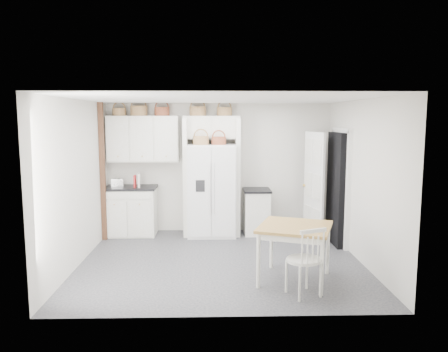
{
  "coord_description": "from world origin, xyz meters",
  "views": [
    {
      "loc": [
        -0.13,
        -6.84,
        2.3
      ],
      "look_at": [
        0.06,
        0.4,
        1.34
      ],
      "focal_mm": 35.0,
      "sensor_mm": 36.0,
      "label": 1
    }
  ],
  "objects": [
    {
      "name": "wall_right",
      "position": [
        2.25,
        0.0,
        1.3
      ],
      "size": [
        0.0,
        4.0,
        4.0
      ],
      "primitive_type": "plane",
      "rotation": [
        1.57,
        0.0,
        -1.57
      ],
      "color": "silver",
      "rests_on": "floor"
    },
    {
      "name": "base_cab_left",
      "position": [
        -1.77,
        1.7,
        0.46
      ],
      "size": [
        1.0,
        0.63,
        0.93
      ],
      "primitive_type": "cube",
      "color": "white",
      "rests_on": "floor"
    },
    {
      "name": "fridge_panel_left",
      "position": [
        -0.66,
        1.7,
        1.15
      ],
      "size": [
        0.08,
        0.6,
        2.3
      ],
      "primitive_type": "cube",
      "color": "white",
      "rests_on": "floor"
    },
    {
      "name": "floor",
      "position": [
        0.0,
        0.0,
        0.0
      ],
      "size": [
        4.5,
        4.5,
        0.0
      ],
      "primitive_type": "plane",
      "color": "#22232A",
      "rests_on": "ground"
    },
    {
      "name": "trim_post",
      "position": [
        -2.2,
        1.35,
        1.3
      ],
      "size": [
        0.09,
        0.09,
        2.6
      ],
      "primitive_type": "cube",
      "color": "#41281B",
      "rests_on": "floor"
    },
    {
      "name": "upper_cabinet",
      "position": [
        -1.5,
        1.83,
        1.9
      ],
      "size": [
        1.4,
        0.34,
        0.9
      ],
      "primitive_type": "cube",
      "color": "white",
      "rests_on": "wall_back"
    },
    {
      "name": "basket_fridge_a",
      "position": [
        -0.35,
        1.54,
        1.88
      ],
      "size": [
        0.3,
        0.3,
        0.16
      ],
      "primitive_type": "cylinder",
      "color": "brown",
      "rests_on": "refrigerator"
    },
    {
      "name": "door_slab",
      "position": [
        1.8,
        1.33,
        1.02
      ],
      "size": [
        0.21,
        0.79,
        2.05
      ],
      "primitive_type": "cube",
      "rotation": [
        0.0,
        0.0,
        -1.36
      ],
      "color": "white",
      "rests_on": "floor"
    },
    {
      "name": "ceiling",
      "position": [
        0.0,
        0.0,
        2.6
      ],
      "size": [
        4.5,
        4.5,
        0.0
      ],
      "primitive_type": "plane",
      "color": "white",
      "rests_on": "wall_back"
    },
    {
      "name": "counter_right",
      "position": [
        0.75,
        1.7,
        0.89
      ],
      "size": [
        0.53,
        0.63,
        0.04
      ],
      "primitive_type": "cube",
      "color": "black",
      "rests_on": "base_cab_right"
    },
    {
      "name": "basket_bridge_b",
      "position": [
        0.11,
        1.83,
        2.43
      ],
      "size": [
        0.3,
        0.3,
        0.17
      ],
      "primitive_type": "cylinder",
      "color": "brown",
      "rests_on": "bridge_cabinet"
    },
    {
      "name": "basket_upper_b",
      "position": [
        -1.57,
        1.83,
        2.45
      ],
      "size": [
        0.33,
        0.33,
        0.2
      ],
      "primitive_type": "cylinder",
      "color": "brown",
      "rests_on": "upper_cabinet"
    },
    {
      "name": "toaster",
      "position": [
        -2.01,
        1.7,
        1.05
      ],
      "size": [
        0.25,
        0.18,
        0.16
      ],
      "primitive_type": "cube",
      "rotation": [
        0.0,
        0.0,
        0.21
      ],
      "color": "silver",
      "rests_on": "counter_left"
    },
    {
      "name": "counter_left",
      "position": [
        -1.77,
        1.7,
        0.95
      ],
      "size": [
        1.04,
        0.67,
        0.04
      ],
      "primitive_type": "cube",
      "color": "black",
      "rests_on": "base_cab_left"
    },
    {
      "name": "basket_upper_a",
      "position": [
        -1.96,
        1.83,
        2.43
      ],
      "size": [
        0.27,
        0.27,
        0.15
      ],
      "primitive_type": "cylinder",
      "color": "brown",
      "rests_on": "upper_cabinet"
    },
    {
      "name": "base_cab_right",
      "position": [
        0.75,
        1.7,
        0.43
      ],
      "size": [
        0.49,
        0.59,
        0.87
      ],
      "primitive_type": "cube",
      "color": "white",
      "rests_on": "floor"
    },
    {
      "name": "wall_left",
      "position": [
        -2.25,
        0.0,
        1.3
      ],
      "size": [
        0.0,
        4.0,
        4.0
      ],
      "primitive_type": "plane",
      "rotation": [
        1.57,
        0.0,
        1.57
      ],
      "color": "silver",
      "rests_on": "floor"
    },
    {
      "name": "basket_fridge_b",
      "position": [
        -0.01,
        1.54,
        1.88
      ],
      "size": [
        0.28,
        0.28,
        0.15
      ],
      "primitive_type": "cylinder",
      "color": "brown",
      "rests_on": "refrigerator"
    },
    {
      "name": "cookbook_cream",
      "position": [
        -1.58,
        1.62,
        1.1
      ],
      "size": [
        0.07,
        0.18,
        0.27
      ],
      "primitive_type": "cube",
      "rotation": [
        0.0,
        0.0,
        0.19
      ],
      "color": "silver",
      "rests_on": "counter_left"
    },
    {
      "name": "windsor_chair",
      "position": [
        1.05,
        -1.39,
        0.48
      ],
      "size": [
        0.59,
        0.57,
        0.95
      ],
      "primitive_type": "cube",
      "rotation": [
        0.0,
        0.0,
        0.39
      ],
      "color": "white",
      "rests_on": "floor"
    },
    {
      "name": "cookbook_red",
      "position": [
        -1.65,
        1.62,
        1.09
      ],
      "size": [
        0.04,
        0.16,
        0.24
      ],
      "primitive_type": "cube",
      "rotation": [
        0.0,
        0.0,
        0.02
      ],
      "color": "#B01F22",
      "rests_on": "counter_left"
    },
    {
      "name": "wall_back",
      "position": [
        0.0,
        2.0,
        1.3
      ],
      "size": [
        4.5,
        0.0,
        4.5
      ],
      "primitive_type": "plane",
      "rotation": [
        1.57,
        0.0,
        0.0
      ],
      "color": "silver",
      "rests_on": "floor"
    },
    {
      "name": "dining_table",
      "position": [
        1.03,
        -0.87,
        0.4
      ],
      "size": [
        1.24,
        1.24,
        0.81
      ],
      "primitive_type": "cube",
      "rotation": [
        0.0,
        0.0,
        -0.35
      ],
      "color": "olive",
      "rests_on": "floor"
    },
    {
      "name": "refrigerator",
      "position": [
        -0.15,
        1.64,
        0.9
      ],
      "size": [
        0.93,
        0.75,
        1.8
      ],
      "primitive_type": "cube",
      "color": "white",
      "rests_on": "floor"
    },
    {
      "name": "doorway_void",
      "position": [
        2.16,
        1.0,
        1.02
      ],
      "size": [
        0.18,
        0.85,
        2.05
      ],
      "primitive_type": "cube",
      "color": "black",
      "rests_on": "floor"
    },
    {
      "name": "bridge_cabinet",
      "position": [
        -0.15,
        1.83,
        2.12
      ],
      "size": [
        1.12,
        0.34,
        0.45
      ],
      "primitive_type": "cube",
      "color": "white",
      "rests_on": "wall_back"
    },
    {
      "name": "basket_bridge_a",
      "position": [
        -0.42,
        1.83,
        2.44
      ],
      "size": [
        0.32,
        0.32,
        0.18
      ],
      "primitive_type": "cylinder",
      "color": "brown",
      "rests_on": "bridge_cabinet"
    },
    {
      "name": "fridge_panel_right",
      "position": [
        0.36,
        1.7,
        1.15
      ],
      "size": [
        0.08,
        0.6,
        2.3
      ],
      "primitive_type": "cube",
      "color": "white",
      "rests_on": "floor"
    },
    {
      "name": "basket_upper_c",
      "position": [
        -1.12,
        1.83,
        2.44
      ],
      "size": [
        0.3,
        0.3,
        0.17
      ],
      "primitive_type": "cylinder",
      "color": "brown",
      "rests_on": "upper_cabinet"
    }
  ]
}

